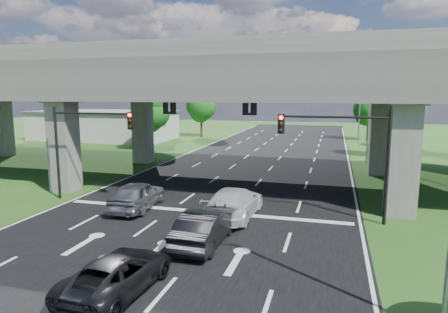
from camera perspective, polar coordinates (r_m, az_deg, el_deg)
The scene contains 19 objects.
ground at distance 20.36m, azimuth -6.49°, elevation -10.65°, with size 160.00×160.00×0.00m, color #204315.
road at distance 29.48m, azimuth 0.80°, elevation -4.35°, with size 18.00×120.00×0.03m, color black.
overpass at distance 30.64m, azimuth 1.80°, elevation 11.05°, with size 80.00×15.00×10.00m.
warehouse at distance 62.55m, azimuth -16.73°, elevation 4.21°, with size 20.00×10.00×4.00m, color #9E9E99.
signal_right at distance 21.86m, azimuth 16.84°, elevation 1.68°, with size 5.76×0.54×6.00m.
signal_left at distance 26.56m, azimuth -19.26°, elevation 2.80°, with size 5.76×0.54×6.00m.
streetlight_near at distance 12.12m, azimuth 28.98°, elevation 3.22°, with size 3.38×0.25×10.00m.
streetlight_far at distance 41.85m, azimuth 19.53°, elevation 7.16°, with size 3.38×0.25×10.00m.
streetlight_beyond at distance 57.82m, azimuth 18.47°, elevation 7.59°, with size 3.38×0.25×10.00m.
tree_left_near at distance 48.67m, azimuth -10.44°, elevation 6.50°, with size 4.50×4.50×7.80m.
tree_left_mid at distance 57.20m, azimuth -9.63°, elevation 6.23°, with size 3.91×3.90×6.76m.
tree_left_far at distance 63.10m, azimuth -3.22°, elevation 7.47°, with size 4.80×4.80×8.32m.
tree_right_near at distance 46.17m, azimuth 22.77°, elevation 5.42°, with size 4.20×4.20×7.28m.
tree_right_mid at distance 54.52m, azimuth 24.86°, elevation 5.40°, with size 3.91×3.90×6.76m.
tree_right_far at distance 61.96m, azimuth 20.05°, elevation 6.62°, with size 4.50×4.50×7.80m.
car_silver at distance 24.26m, azimuth -12.25°, elevation -5.43°, with size 1.98×4.91×1.67m, color #919398.
car_dark at distance 18.33m, azimuth -2.79°, elevation -10.09°, with size 1.70×4.88×1.61m, color black.
car_white at distance 22.20m, azimuth 1.47°, elevation -6.59°, with size 2.32×5.71×1.66m, color #B6B6B6.
car_trailing at distance 14.77m, azimuth -14.93°, elevation -15.84°, with size 2.22×4.82×1.34m, color black.
Camera 1 is at (7.27, -17.75, 6.84)m, focal length 32.00 mm.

